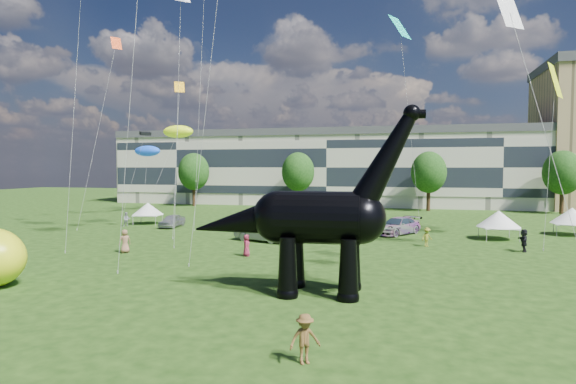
# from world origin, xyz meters

# --- Properties ---
(ground) EXTENTS (220.00, 220.00, 0.00)m
(ground) POSITION_xyz_m (0.00, 0.00, 0.00)
(ground) COLOR #16330C
(ground) RESTS_ON ground
(terrace_row) EXTENTS (78.00, 11.00, 12.00)m
(terrace_row) POSITION_xyz_m (-8.00, 62.00, 6.00)
(terrace_row) COLOR beige
(terrace_row) RESTS_ON ground
(tree_far_left) EXTENTS (5.20, 5.20, 9.44)m
(tree_far_left) POSITION_xyz_m (-30.00, 53.00, 6.29)
(tree_far_left) COLOR #382314
(tree_far_left) RESTS_ON ground
(tree_mid_left) EXTENTS (5.20, 5.20, 9.44)m
(tree_mid_left) POSITION_xyz_m (-12.00, 53.00, 6.29)
(tree_mid_left) COLOR #382314
(tree_mid_left) RESTS_ON ground
(tree_mid_right) EXTENTS (5.20, 5.20, 9.44)m
(tree_mid_right) POSITION_xyz_m (8.00, 53.00, 6.29)
(tree_mid_right) COLOR #382314
(tree_mid_right) RESTS_ON ground
(tree_far_right) EXTENTS (5.20, 5.20, 9.44)m
(tree_far_right) POSITION_xyz_m (26.00, 53.00, 6.29)
(tree_far_right) COLOR #382314
(tree_far_right) RESTS_ON ground
(dinosaur_sculpture) EXTENTS (12.30, 3.50, 10.06)m
(dinosaur_sculpture) POSITION_xyz_m (0.07, 2.83, 3.80)
(dinosaur_sculpture) COLOR black
(dinosaur_sculpture) RESTS_ON ground
(car_silver) EXTENTS (1.81, 4.19, 1.41)m
(car_silver) POSITION_xyz_m (-20.01, 26.03, 0.71)
(car_silver) COLOR silver
(car_silver) RESTS_ON ground
(car_grey) EXTENTS (5.38, 3.25, 1.67)m
(car_grey) POSITION_xyz_m (-7.46, 18.84, 0.84)
(car_grey) COLOR slate
(car_grey) RESTS_ON ground
(car_white) EXTENTS (5.27, 2.88, 1.40)m
(car_white) POSITION_xyz_m (-1.67, 25.31, 0.70)
(car_white) COLOR white
(car_white) RESTS_ON ground
(car_dark) EXTENTS (5.05, 6.06, 1.66)m
(car_dark) POSITION_xyz_m (4.06, 26.23, 0.83)
(car_dark) COLOR #595960
(car_dark) RESTS_ON ground
(gazebo_near) EXTENTS (4.18, 4.18, 2.63)m
(gazebo_near) POSITION_xyz_m (13.04, 25.19, 1.85)
(gazebo_near) COLOR white
(gazebo_near) RESTS_ON ground
(gazebo_far) EXTENTS (4.36, 4.36, 2.65)m
(gazebo_far) POSITION_xyz_m (20.40, 29.79, 1.86)
(gazebo_far) COLOR white
(gazebo_far) RESTS_ON ground
(gazebo_left) EXTENTS (4.13, 4.13, 2.45)m
(gazebo_left) POSITION_xyz_m (-24.20, 28.22, 1.72)
(gazebo_left) COLOR silver
(gazebo_left) RESTS_ON ground
(visitors) EXTENTS (48.86, 40.08, 1.87)m
(visitors) POSITION_xyz_m (0.40, 15.99, 0.85)
(visitors) COLOR black
(visitors) RESTS_ON ground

